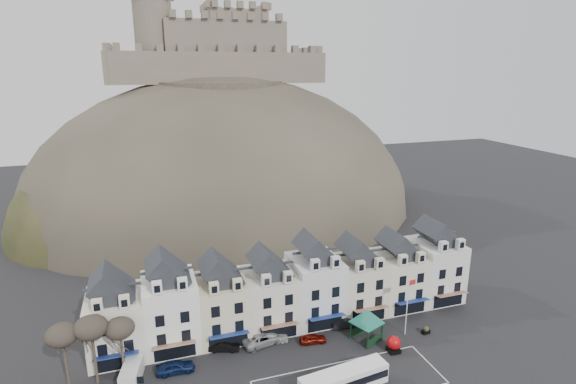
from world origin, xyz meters
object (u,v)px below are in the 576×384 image
at_px(car_white, 271,337).
at_px(car_maroon, 313,339).
at_px(white_van, 132,373).
at_px(car_silver, 263,338).
at_px(bus, 344,381).
at_px(bus_shelter, 367,316).
at_px(car_navy, 175,367).
at_px(car_charcoal, 346,322).
at_px(car_black, 224,346).
at_px(red_buoy, 394,344).
at_px(flagpole, 408,303).

relative_size(car_white, car_maroon, 1.27).
xyz_separation_m(white_van, car_silver, (16.57, 2.37, -0.27)).
xyz_separation_m(car_silver, car_white, (1.20, 0.13, -0.12)).
bearing_deg(bus, car_white, 105.35).
bearing_deg(bus_shelter, car_navy, 155.36).
distance_m(car_navy, car_charcoal, 23.98).
bearing_deg(bus, car_silver, 110.27).
bearing_deg(car_maroon, car_charcoal, -63.19).
xyz_separation_m(car_black, car_white, (6.40, 0.00, 0.00)).
bearing_deg(bus, bus_shelter, 42.31).
height_order(white_van, car_maroon, white_van).
height_order(bus, bus_shelter, bus_shelter).
relative_size(car_navy, car_black, 1.14).
distance_m(red_buoy, flagpole, 5.97).
xyz_separation_m(flagpole, car_navy, (-30.88, 1.75, -4.01)).
distance_m(bus, car_charcoal, 13.64).
relative_size(white_van, car_silver, 0.89).
distance_m(bus, car_silver, 13.54).
bearing_deg(car_black, bus, -119.27).
height_order(red_buoy, car_white, red_buoy).
xyz_separation_m(bus_shelter, car_silver, (-13.49, 3.56, -2.78)).
height_order(bus_shelter, car_navy, bus_shelter).
relative_size(flagpole, car_navy, 1.84).
height_order(car_silver, car_charcoal, car_silver).
bearing_deg(car_charcoal, car_maroon, 113.30).
distance_m(car_navy, car_maroon, 18.00).
bearing_deg(car_maroon, car_black, 87.39).
distance_m(white_van, car_navy, 4.99).
distance_m(bus, white_van, 24.71).
bearing_deg(flagpole, bus, -148.94).
bearing_deg(car_silver, car_maroon, -118.57).
distance_m(white_van, car_white, 17.95).
distance_m(red_buoy, car_navy, 27.59).
bearing_deg(car_charcoal, white_van, 98.90).
relative_size(bus, flagpole, 1.28).
distance_m(car_maroon, car_charcoal, 6.21).
xyz_separation_m(bus, car_navy, (-17.75, 9.66, -0.86)).
height_order(flagpole, car_silver, flagpole).
xyz_separation_m(bus, car_maroon, (0.24, 10.10, -1.03)).
relative_size(car_navy, car_maroon, 1.27).
bearing_deg(car_charcoal, flagpole, -117.22).
distance_m(bus_shelter, car_maroon, 7.85).
xyz_separation_m(white_van, car_navy, (4.98, 0.00, -0.27)).
distance_m(bus_shelter, car_navy, 25.26).
xyz_separation_m(red_buoy, car_silver, (-15.60, 7.06, -0.35)).
xyz_separation_m(bus, white_van, (-22.73, 9.66, -0.59)).
xyz_separation_m(red_buoy, car_maroon, (-9.20, 5.14, -0.51)).
bearing_deg(bus_shelter, car_maroon, 145.14).
bearing_deg(car_white, white_van, 107.84).
bearing_deg(red_buoy, car_black, 160.92).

